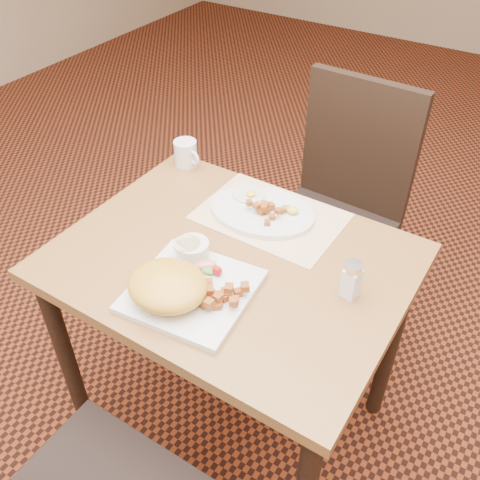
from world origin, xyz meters
name	(u,v)px	position (x,y,z in m)	size (l,w,h in m)	color
ground	(233,417)	(0.00, 0.00, 0.00)	(8.00, 8.00, 0.00)	black
table	(231,287)	(0.00, 0.00, 0.64)	(0.90, 0.70, 0.75)	#99632F
chair_far	(339,202)	(0.03, 0.66, 0.54)	(0.43, 0.44, 0.97)	black
placemat	(270,216)	(0.00, 0.21, 0.75)	(0.40, 0.28, 0.00)	white
plate_square	(192,291)	(-0.01, -0.16, 0.76)	(0.28, 0.28, 0.02)	silver
plate_oval	(262,212)	(-0.03, 0.20, 0.76)	(0.30, 0.23, 0.02)	silver
hollandaise_mound	(167,286)	(-0.04, -0.21, 0.80)	(0.20, 0.17, 0.07)	gold
ramekin	(192,249)	(-0.07, -0.07, 0.79)	(0.09, 0.09, 0.05)	silver
garnish_sq	(209,267)	(-0.01, -0.09, 0.78)	(0.09, 0.06, 0.03)	#387223
fried_egg	(249,194)	(-0.10, 0.24, 0.77)	(0.10, 0.10, 0.02)	white
garnish_ov	(291,209)	(0.05, 0.24, 0.78)	(0.06, 0.04, 0.02)	#387223
salt_shaker	(352,279)	(0.32, 0.04, 0.80)	(0.05, 0.05, 0.10)	white
coffee_mug	(186,153)	(-0.37, 0.30, 0.79)	(0.11, 0.07, 0.08)	silver
home_fries_sq	(219,296)	(0.07, -0.16, 0.78)	(0.12, 0.11, 0.04)	#AE561C
home_fries_ov	(266,209)	(-0.01, 0.20, 0.78)	(0.11, 0.09, 0.03)	#AE561C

